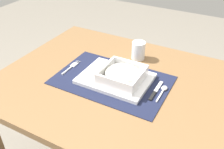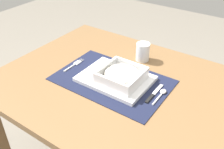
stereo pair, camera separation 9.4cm
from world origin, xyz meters
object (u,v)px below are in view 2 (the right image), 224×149
(drinking_glass, at_px, (143,53))
(butter_knife, at_px, (153,94))
(fork, at_px, (75,64))
(porridge_bowl, at_px, (121,76))
(dining_table, at_px, (115,99))
(spoon, at_px, (162,93))

(drinking_glass, bearing_deg, butter_knife, -52.27)
(fork, bearing_deg, porridge_bowl, -5.17)
(dining_table, relative_size, butter_knife, 7.23)
(dining_table, relative_size, fork, 7.64)
(butter_knife, bearing_deg, porridge_bowl, -178.49)
(spoon, xyz_separation_m, drinking_glass, (-0.19, 0.19, 0.03))
(drinking_glass, bearing_deg, spoon, -44.81)
(porridge_bowl, distance_m, drinking_glass, 0.23)
(fork, bearing_deg, butter_knife, -3.84)
(porridge_bowl, xyz_separation_m, fork, (-0.26, 0.00, -0.03))
(dining_table, bearing_deg, drinking_glass, 87.65)
(butter_knife, xyz_separation_m, drinking_glass, (-0.17, 0.22, 0.03))
(dining_table, xyz_separation_m, porridge_bowl, (0.03, -0.01, 0.14))
(porridge_bowl, distance_m, fork, 0.26)
(dining_table, xyz_separation_m, drinking_glass, (0.01, 0.22, 0.14))
(dining_table, height_order, fork, fork)
(porridge_bowl, relative_size, drinking_glass, 1.91)
(dining_table, bearing_deg, spoon, 7.11)
(fork, height_order, butter_knife, butter_knife)
(fork, distance_m, butter_knife, 0.40)
(dining_table, relative_size, porridge_bowl, 6.01)
(spoon, relative_size, drinking_glass, 1.26)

